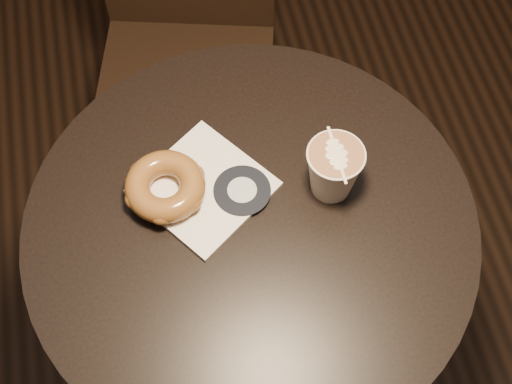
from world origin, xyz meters
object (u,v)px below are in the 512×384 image
doughnut (165,186)px  latte_cup (333,171)px  chair (186,19)px  pastry_bag (203,188)px  cafe_table (251,272)px

doughnut → latte_cup: 0.26m
chair → doughnut: chair is taller
chair → pastry_bag: size_ratio=5.50×
cafe_table → doughnut: (-0.12, 0.07, 0.23)m
pastry_bag → doughnut: 0.06m
cafe_table → chair: size_ratio=0.77×
chair → cafe_table: bearing=-73.4°
cafe_table → doughnut: doughnut is taller
latte_cup → pastry_bag: bearing=169.1°
cafe_table → latte_cup: (0.14, 0.03, 0.25)m
pastry_bag → doughnut: bearing=142.5°
chair → latte_cup: (0.15, -0.58, 0.26)m
chair → pastry_bag: bearing=-79.6°
cafe_table → pastry_bag: 0.22m
pastry_bag → latte_cup: 0.20m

